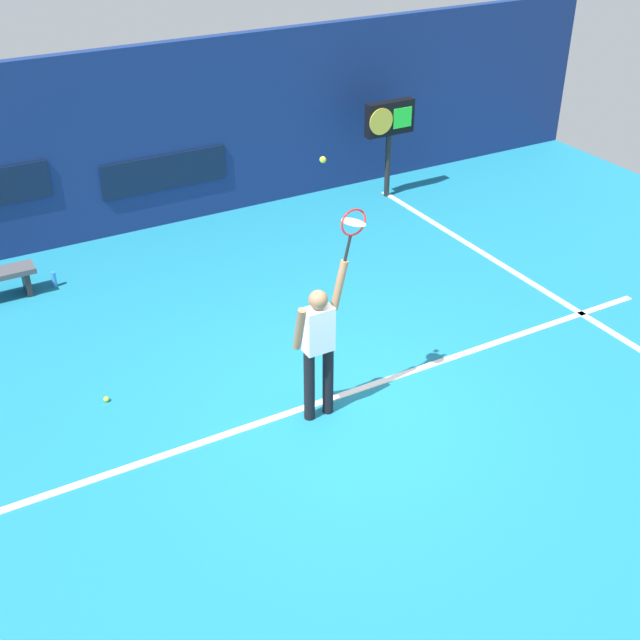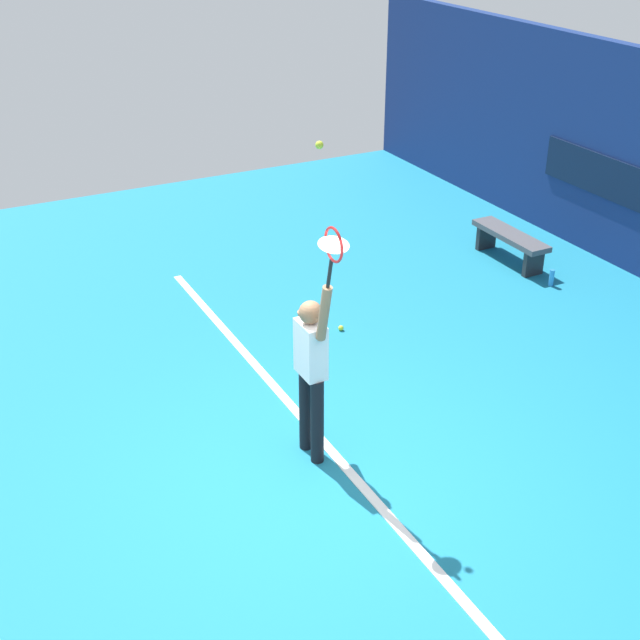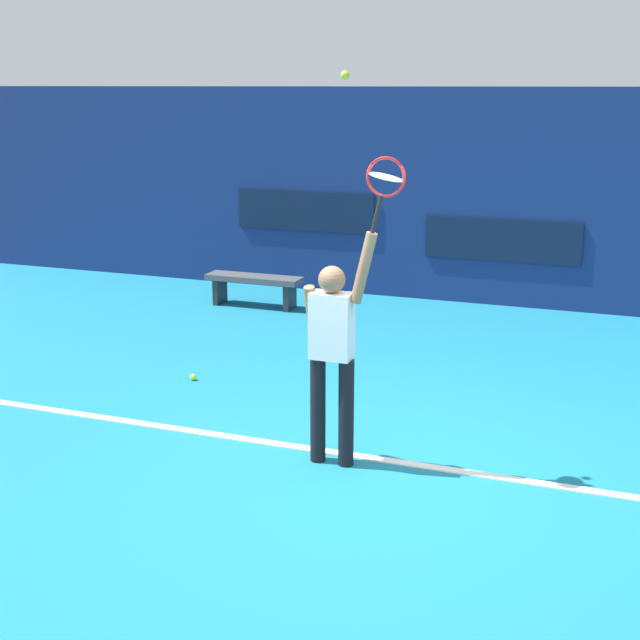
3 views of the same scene
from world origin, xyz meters
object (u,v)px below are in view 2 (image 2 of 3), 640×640
(tennis_player, at_px, (311,366))
(tennis_ball, at_px, (319,145))
(tennis_racket, at_px, (333,248))
(spare_ball, at_px, (341,328))
(water_bottle, at_px, (552,278))
(court_bench, at_px, (510,240))

(tennis_player, relative_size, tennis_ball, 29.19)
(tennis_racket, height_order, spare_ball, tennis_racket)
(water_bottle, bearing_deg, tennis_racket, -63.44)
(tennis_racket, relative_size, court_bench, 0.45)
(spare_ball, bearing_deg, tennis_ball, -33.19)
(tennis_player, relative_size, water_bottle, 8.27)
(tennis_racket, relative_size, tennis_ball, 9.20)
(court_bench, bearing_deg, spare_ball, -76.78)
(tennis_ball, height_order, court_bench, tennis_ball)
(court_bench, bearing_deg, tennis_player, -58.52)
(water_bottle, relative_size, spare_ball, 3.53)
(tennis_racket, bearing_deg, water_bottle, 116.56)
(tennis_racket, distance_m, tennis_ball, 0.85)
(tennis_ball, bearing_deg, spare_ball, 146.81)
(water_bottle, bearing_deg, court_bench, 180.00)
(tennis_player, height_order, court_bench, tennis_player)
(tennis_ball, xyz_separation_m, spare_ball, (-2.21, 1.45, -3.12))
(court_bench, distance_m, water_bottle, 0.97)
(tennis_racket, bearing_deg, tennis_ball, 171.90)
(tennis_player, distance_m, spare_ball, 2.78)
(tennis_racket, xyz_separation_m, spare_ball, (-2.55, 1.49, -2.34))
(tennis_player, height_order, tennis_racket, tennis_racket)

